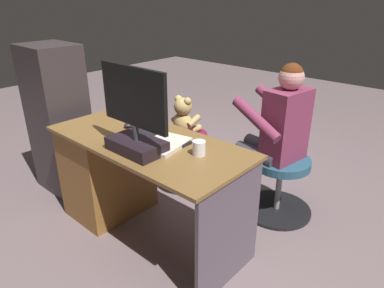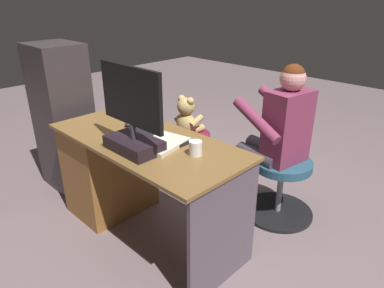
{
  "view_description": "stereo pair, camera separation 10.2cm",
  "coord_description": "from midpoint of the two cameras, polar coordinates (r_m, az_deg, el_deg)",
  "views": [
    {
      "loc": [
        -1.56,
        1.68,
        1.59
      ],
      "look_at": [
        -0.07,
        0.01,
        0.6
      ],
      "focal_mm": 32.52,
      "sensor_mm": 36.0,
      "label": 1
    },
    {
      "loc": [
        -1.64,
        1.61,
        1.59
      ],
      "look_at": [
        -0.07,
        0.01,
        0.6
      ],
      "focal_mm": 32.52,
      "sensor_mm": 36.0,
      "label": 2
    }
  ],
  "objects": [
    {
      "name": "cup",
      "position": [
        1.98,
        2.07,
        -0.69
      ],
      "size": [
        0.08,
        0.08,
        0.09
      ],
      "primitive_type": "cylinder",
      "color": "white",
      "rests_on": "desk"
    },
    {
      "name": "ground_plane",
      "position": [
        2.79,
        0.17,
        -10.85
      ],
      "size": [
        10.0,
        10.0,
        0.0
      ],
      "primitive_type": "plane",
      "color": "slate"
    },
    {
      "name": "notebook_binder",
      "position": [
        2.11,
        -3.51,
        0.05
      ],
      "size": [
        0.27,
        0.34,
        0.02
      ],
      "primitive_type": "cube",
      "rotation": [
        0.0,
        0.0,
        0.19
      ],
      "color": "beige",
      "rests_on": "desk"
    },
    {
      "name": "computer_mouse",
      "position": [
        2.45,
        -8.85,
        3.33
      ],
      "size": [
        0.06,
        0.1,
        0.04
      ],
      "primitive_type": "ellipsoid",
      "color": "black",
      "rests_on": "desk"
    },
    {
      "name": "monitor",
      "position": [
        2.01,
        -8.27,
        3.49
      ],
      "size": [
        0.51,
        0.21,
        0.5
      ],
      "color": "black",
      "rests_on": "desk"
    },
    {
      "name": "desk",
      "position": [
        2.64,
        -11.18,
        -3.81
      ],
      "size": [
        1.39,
        0.62,
        0.72
      ],
      "color": "brown",
      "rests_on": "ground_plane"
    },
    {
      "name": "tv_remote",
      "position": [
        2.28,
        -10.45,
        1.42
      ],
      "size": [
        0.07,
        0.16,
        0.02
      ],
      "primitive_type": "cube",
      "rotation": [
        0.0,
        0.0,
        0.17
      ],
      "color": "black",
      "rests_on": "desk"
    },
    {
      "name": "visitor_chair",
      "position": [
        2.72,
        15.37,
        -6.29
      ],
      "size": [
        0.53,
        0.53,
        0.46
      ],
      "color": "black",
      "rests_on": "ground_plane"
    },
    {
      "name": "keyboard",
      "position": [
        2.23,
        -4.14,
        1.24
      ],
      "size": [
        0.42,
        0.14,
        0.02
      ],
      "primitive_type": "cube",
      "color": "black",
      "rests_on": "desk"
    },
    {
      "name": "person",
      "position": [
        2.57,
        14.67,
        2.18
      ],
      "size": [
        0.53,
        0.53,
        1.15
      ],
      "color": "#7D2F4C",
      "rests_on": "ground_plane"
    },
    {
      "name": "teddy_bear",
      "position": [
        2.95,
        0.16,
        4.47
      ],
      "size": [
        0.23,
        0.23,
        0.34
      ],
      "color": "tan",
      "rests_on": "office_chair_teddy"
    },
    {
      "name": "office_chair_teddy",
      "position": [
        3.08,
        0.01,
        -1.67
      ],
      "size": [
        0.52,
        0.52,
        0.46
      ],
      "color": "black",
      "rests_on": "ground_plane"
    },
    {
      "name": "equipment_rack",
      "position": [
        3.09,
        -19.45,
        4.02
      ],
      "size": [
        0.44,
        0.36,
        1.22
      ],
      "primitive_type": "cube",
      "color": "#342C2E",
      "rests_on": "ground_plane"
    }
  ]
}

